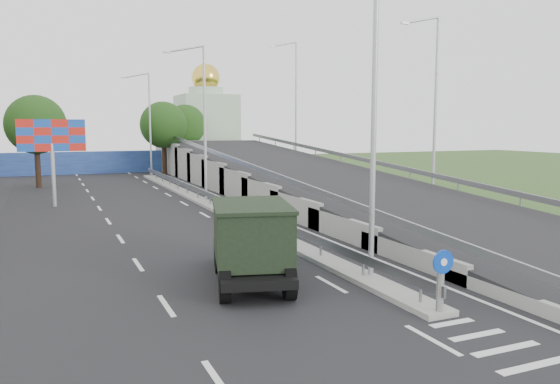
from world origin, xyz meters
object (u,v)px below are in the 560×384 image
lamp_post_mid (202,115)px  church (207,124)px  sign_bollard (441,281)px  billboard (52,140)px  lamp_post_far (148,119)px  lamp_post_near (369,103)px  dump_truck (249,236)px

lamp_post_mid → church: size_ratio=0.73×
sign_bollard → billboard: 27.53m
church → lamp_post_far: bearing=-125.2°
lamp_post_mid → billboard: lamp_post_mid is taller
lamp_post_far → billboard: (-9.11, -18.00, -1.62)m
sign_bollard → church: church is taller
lamp_post_near → church: (9.89, 54.00, -0.50)m
sign_bollard → billboard: bearing=109.2°
lamp_post_mid → church: church is taller
sign_bollard → dump_truck: bearing=121.2°
sign_bollard → church: 58.84m
lamp_post_mid → billboard: 9.47m
church → billboard: bearing=-120.7°
lamp_post_mid → dump_truck: 19.12m
lamp_post_mid → dump_truck: size_ratio=1.58×
lamp_post_near → dump_truck: size_ratio=1.58×
lamp_post_mid → billboard: (-9.11, 2.00, -1.62)m
sign_bollard → lamp_post_near: lamp_post_near is taller
lamp_post_mid → church: bearing=73.8°
sign_bollard → lamp_post_far: bearing=89.9°
lamp_post_near → lamp_post_far: size_ratio=1.00×
sign_bollard → church: bearing=80.2°
lamp_post_near → lamp_post_far: bearing=90.0°
lamp_post_far → lamp_post_mid: bearing=-90.0°
lamp_post_far → billboard: size_ratio=1.83×
sign_bollard → lamp_post_mid: (0.11, 23.83, 4.77)m
lamp_post_near → lamp_post_mid: 20.00m
church → dump_truck: size_ratio=2.16×
lamp_post_mid → lamp_post_near: bearing=-90.0°
church → dump_truck: (-13.35, -52.29, -3.84)m
lamp_post_mid → lamp_post_far: same height
church → billboard: 37.23m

